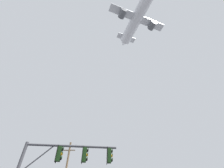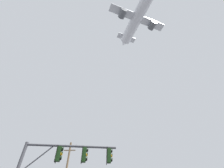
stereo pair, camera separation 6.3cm
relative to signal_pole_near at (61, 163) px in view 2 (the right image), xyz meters
The scene contains 2 objects.
signal_pole_near is the anchor object (origin of this frame).
airplane 51.03m from the signal_pole_near, 49.01° to the left, with size 19.03×24.64×6.94m.
Camera 2 is at (0.34, -3.55, 1.75)m, focal length 24.81 mm.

